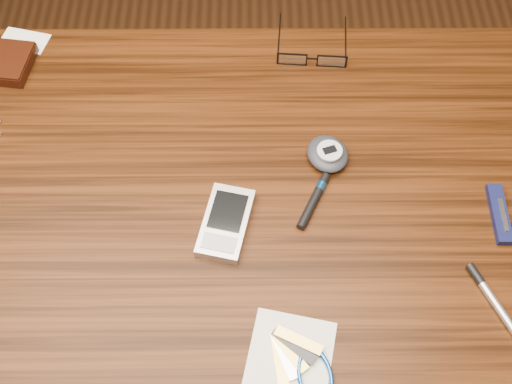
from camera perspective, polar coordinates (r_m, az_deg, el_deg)
ground at (r=1.54m, az=-2.57°, el=-16.14°), size 3.80×3.80×0.00m
desk at (r=0.94m, az=-4.09°, el=-5.47°), size 1.00×0.70×0.75m
eyeglasses at (r=1.01m, az=5.00°, el=11.82°), size 0.12×0.12×0.02m
pda_phone at (r=0.83m, az=-2.72°, el=-2.73°), size 0.08×0.12×0.02m
pedometer at (r=0.89m, az=6.39°, el=3.40°), size 0.07×0.08×0.03m
notepad_keys at (r=0.77m, az=4.14°, el=-15.19°), size 0.12×0.13×0.01m
pocket_knife at (r=0.90m, az=20.81°, el=-1.82°), size 0.02×0.09×0.01m
silver_pen at (r=0.84m, az=20.42°, el=-9.13°), size 0.06×0.12×0.01m
black_blue_pen at (r=0.86m, az=5.22°, el=-0.63°), size 0.05×0.09×0.01m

